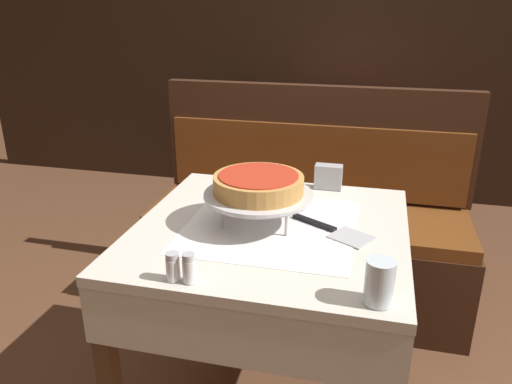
{
  "coord_description": "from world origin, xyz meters",
  "views": [
    {
      "loc": [
        0.29,
        -1.38,
        1.43
      ],
      "look_at": [
        -0.04,
        -0.03,
        0.89
      ],
      "focal_mm": 35.0,
      "sensor_mm": 36.0,
      "label": 1
    }
  ],
  "objects_px": {
    "dining_table_front": "(270,259)",
    "pepper_shaker": "(189,268)",
    "water_glass_near": "(380,282)",
    "napkin_holder": "(328,177)",
    "deep_dish_pizza": "(258,184)",
    "salt_shaker": "(173,267)",
    "dining_table_rear": "(340,125)",
    "booth_bench": "(307,241)",
    "pizza_pan_stand": "(258,196)",
    "condiment_caddy": "(348,106)",
    "pizza_server": "(334,230)"
  },
  "relations": [
    {
      "from": "dining_table_front",
      "to": "pepper_shaker",
      "type": "relative_size",
      "value": 10.74
    },
    {
      "from": "salt_shaker",
      "to": "condiment_caddy",
      "type": "height_order",
      "value": "condiment_caddy"
    },
    {
      "from": "booth_bench",
      "to": "dining_table_front",
      "type": "bearing_deg",
      "value": -90.85
    },
    {
      "from": "dining_table_rear",
      "to": "deep_dish_pizza",
      "type": "bearing_deg",
      "value": -93.48
    },
    {
      "from": "pizza_pan_stand",
      "to": "water_glass_near",
      "type": "height_order",
      "value": "water_glass_near"
    },
    {
      "from": "water_glass_near",
      "to": "pepper_shaker",
      "type": "distance_m",
      "value": 0.46
    },
    {
      "from": "pizza_server",
      "to": "pizza_pan_stand",
      "type": "bearing_deg",
      "value": -178.52
    },
    {
      "from": "dining_table_front",
      "to": "napkin_holder",
      "type": "xyz_separation_m",
      "value": [
        0.14,
        0.37,
        0.16
      ]
    },
    {
      "from": "pizza_pan_stand",
      "to": "water_glass_near",
      "type": "distance_m",
      "value": 0.51
    },
    {
      "from": "pizza_pan_stand",
      "to": "condiment_caddy",
      "type": "xyz_separation_m",
      "value": [
        0.15,
        1.76,
        -0.06
      ]
    },
    {
      "from": "salt_shaker",
      "to": "dining_table_rear",
      "type": "bearing_deg",
      "value": 83.7
    },
    {
      "from": "booth_bench",
      "to": "napkin_holder",
      "type": "bearing_deg",
      "value": -73.83
    },
    {
      "from": "pepper_shaker",
      "to": "napkin_holder",
      "type": "xyz_separation_m",
      "value": [
        0.26,
        0.75,
        0.01
      ]
    },
    {
      "from": "booth_bench",
      "to": "deep_dish_pizza",
      "type": "bearing_deg",
      "value": -93.59
    },
    {
      "from": "water_glass_near",
      "to": "napkin_holder",
      "type": "bearing_deg",
      "value": 104.98
    },
    {
      "from": "dining_table_rear",
      "to": "pizza_server",
      "type": "height_order",
      "value": "pizza_server"
    },
    {
      "from": "deep_dish_pizza",
      "to": "napkin_holder",
      "type": "bearing_deg",
      "value": 64.76
    },
    {
      "from": "pizza_pan_stand",
      "to": "napkin_holder",
      "type": "relative_size",
      "value": 3.38
    },
    {
      "from": "dining_table_rear",
      "to": "water_glass_near",
      "type": "distance_m",
      "value": 2.18
    },
    {
      "from": "deep_dish_pizza",
      "to": "pepper_shaker",
      "type": "height_order",
      "value": "deep_dish_pizza"
    },
    {
      "from": "dining_table_rear",
      "to": "salt_shaker",
      "type": "height_order",
      "value": "salt_shaker"
    },
    {
      "from": "deep_dish_pizza",
      "to": "water_glass_near",
      "type": "height_order",
      "value": "deep_dish_pizza"
    },
    {
      "from": "dining_table_front",
      "to": "pizza_pan_stand",
      "type": "xyz_separation_m",
      "value": [
        -0.04,
        -0.0,
        0.21
      ]
    },
    {
      "from": "booth_bench",
      "to": "deep_dish_pizza",
      "type": "height_order",
      "value": "booth_bench"
    },
    {
      "from": "dining_table_front",
      "to": "water_glass_near",
      "type": "distance_m",
      "value": 0.51
    },
    {
      "from": "salt_shaker",
      "to": "napkin_holder",
      "type": "bearing_deg",
      "value": 67.59
    },
    {
      "from": "dining_table_front",
      "to": "deep_dish_pizza",
      "type": "height_order",
      "value": "deep_dish_pizza"
    },
    {
      "from": "dining_table_front",
      "to": "dining_table_rear",
      "type": "height_order",
      "value": "dining_table_front"
    },
    {
      "from": "pizza_pan_stand",
      "to": "pizza_server",
      "type": "relative_size",
      "value": 1.26
    },
    {
      "from": "booth_bench",
      "to": "condiment_caddy",
      "type": "height_order",
      "value": "booth_bench"
    },
    {
      "from": "dining_table_front",
      "to": "pizza_pan_stand",
      "type": "height_order",
      "value": "pizza_pan_stand"
    },
    {
      "from": "pizza_server",
      "to": "napkin_holder",
      "type": "relative_size",
      "value": 2.67
    },
    {
      "from": "pizza_pan_stand",
      "to": "pizza_server",
      "type": "xyz_separation_m",
      "value": [
        0.23,
        0.01,
        -0.09
      ]
    },
    {
      "from": "napkin_holder",
      "to": "pepper_shaker",
      "type": "bearing_deg",
      "value": -109.53
    },
    {
      "from": "dining_table_front",
      "to": "salt_shaker",
      "type": "distance_m",
      "value": 0.44
    },
    {
      "from": "pizza_server",
      "to": "water_glass_near",
      "type": "bearing_deg",
      "value": -69.01
    },
    {
      "from": "booth_bench",
      "to": "water_glass_near",
      "type": "bearing_deg",
      "value": -74.57
    },
    {
      "from": "pizza_pan_stand",
      "to": "condiment_caddy",
      "type": "relative_size",
      "value": 2.11
    },
    {
      "from": "deep_dish_pizza",
      "to": "salt_shaker",
      "type": "relative_size",
      "value": 3.7
    },
    {
      "from": "booth_bench",
      "to": "water_glass_near",
      "type": "height_order",
      "value": "booth_bench"
    },
    {
      "from": "salt_shaker",
      "to": "condiment_caddy",
      "type": "xyz_separation_m",
      "value": [
        0.28,
        2.13,
        0.0
      ]
    },
    {
      "from": "pizza_pan_stand",
      "to": "pepper_shaker",
      "type": "xyz_separation_m",
      "value": [
        -0.09,
        -0.37,
        -0.06
      ]
    },
    {
      "from": "water_glass_near",
      "to": "salt_shaker",
      "type": "distance_m",
      "value": 0.5
    },
    {
      "from": "condiment_caddy",
      "to": "dining_table_front",
      "type": "bearing_deg",
      "value": -93.71
    },
    {
      "from": "pizza_pan_stand",
      "to": "salt_shaker",
      "type": "bearing_deg",
      "value": -109.41
    },
    {
      "from": "dining_table_front",
      "to": "deep_dish_pizza",
      "type": "xyz_separation_m",
      "value": [
        -0.04,
        -0.0,
        0.25
      ]
    },
    {
      "from": "deep_dish_pizza",
      "to": "booth_bench",
      "type": "bearing_deg",
      "value": 86.41
    },
    {
      "from": "deep_dish_pizza",
      "to": "salt_shaker",
      "type": "bearing_deg",
      "value": -109.41
    },
    {
      "from": "booth_bench",
      "to": "condiment_caddy",
      "type": "xyz_separation_m",
      "value": [
        0.1,
        0.94,
        0.49
      ]
    },
    {
      "from": "condiment_caddy",
      "to": "water_glass_near",
      "type": "bearing_deg",
      "value": -84.06
    }
  ]
}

